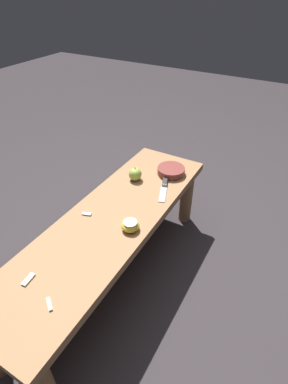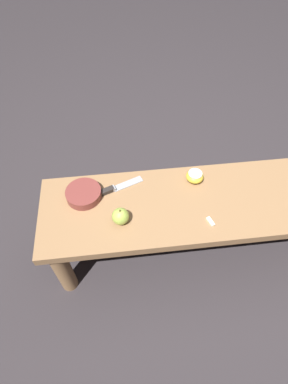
{
  "view_description": "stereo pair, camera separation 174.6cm",
  "coord_description": "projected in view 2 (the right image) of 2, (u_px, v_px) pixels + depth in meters",
  "views": [
    {
      "loc": [
        0.8,
        0.63,
        1.3
      ],
      "look_at": [
        -0.22,
        0.05,
        0.43
      ],
      "focal_mm": 28.0,
      "sensor_mm": 36.0,
      "label": 1
    },
    {
      "loc": [
        -0.31,
        -0.71,
        1.42
      ],
      "look_at": [
        -0.22,
        0.05,
        0.43
      ],
      "focal_mm": 28.0,
      "sensor_mm": 36.0,
      "label": 2
    }
  ],
  "objects": [
    {
      "name": "ground_plane",
      "position": [
        187.0,
        246.0,
        1.58
      ],
      "size": [
        8.0,
        8.0,
        0.0
      ],
      "primitive_type": "plane",
      "color": "#2D282B"
    },
    {
      "name": "wooden_bench",
      "position": [
        195.0,
        211.0,
        1.32
      ],
      "size": [
        1.33,
        0.39,
        0.4
      ],
      "color": "olive",
      "rests_on": "ground_plane"
    },
    {
      "name": "knife",
      "position": [
        112.0,
        189.0,
        1.29
      ],
      "size": [
        0.21,
        0.1,
        0.02
      ],
      "rotation": [
        0.0,
        0.0,
        0.36
      ],
      "color": "#9EA0A5",
      "rests_on": "wooden_bench"
    },
    {
      "name": "apple_whole",
      "position": [
        120.0,
        216.0,
        1.17
      ],
      "size": [
        0.07,
        0.07,
        0.08
      ],
      "color": "#9EB747",
      "rests_on": "wooden_bench"
    },
    {
      "name": "apple_cut",
      "position": [
        195.0,
        176.0,
        1.31
      ],
      "size": [
        0.08,
        0.08,
        0.04
      ],
      "color": "gold",
      "rests_on": "wooden_bench"
    },
    {
      "name": "apple_slice_near_knife",
      "position": [
        211.0,
        221.0,
        1.19
      ],
      "size": [
        0.03,
        0.05,
        0.01
      ],
      "color": "white",
      "rests_on": "wooden_bench"
    },
    {
      "name": "bowl",
      "position": [
        84.0,
        194.0,
        1.26
      ],
      "size": [
        0.15,
        0.15,
        0.04
      ],
      "color": "brown",
      "rests_on": "wooden_bench"
    }
  ]
}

